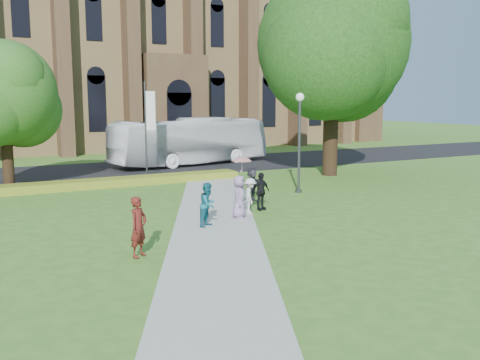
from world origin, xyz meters
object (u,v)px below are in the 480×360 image
tour_coach (191,141)px  streetlamp (299,130)px  pedestrian_0 (138,227)px  large_tree (333,44)px

tour_coach → streetlamp: bearing=170.9°
tour_coach → pedestrian_0: size_ratio=6.63×
streetlamp → large_tree: (5.50, 4.50, 5.07)m
large_tree → tour_coach: 12.90m
streetlamp → tour_coach: (-0.30, 13.95, -1.52)m
streetlamp → pedestrian_0: (-11.07, -7.46, -2.31)m
pedestrian_0 → tour_coach: bearing=26.5°
tour_coach → pedestrian_0: bearing=142.9°
large_tree → tour_coach: bearing=121.5°
tour_coach → pedestrian_0: (-10.77, -21.41, -0.78)m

